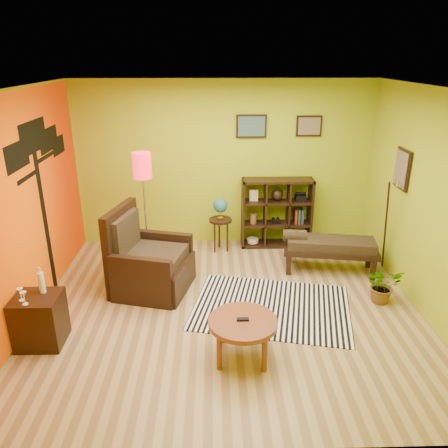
{
  "coord_description": "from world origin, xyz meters",
  "views": [
    {
      "loc": [
        -0.2,
        -5.01,
        3.15
      ],
      "look_at": [
        -0.05,
        0.38,
        1.05
      ],
      "focal_mm": 35.0,
      "sensor_mm": 36.0,
      "label": 1
    }
  ],
  "objects_px": {
    "potted_plant": "(382,289)",
    "coffee_table": "(243,325)",
    "armchair": "(148,265)",
    "floor_lamp": "(143,177)",
    "side_cabinet": "(40,320)",
    "globe_table": "(220,212)",
    "cube_shelf": "(277,213)",
    "bench": "(328,246)"
  },
  "relations": [
    {
      "from": "potted_plant",
      "to": "coffee_table",
      "type": "bearing_deg",
      "value": -150.81
    },
    {
      "from": "armchair",
      "to": "floor_lamp",
      "type": "distance_m",
      "value": 1.28
    },
    {
      "from": "coffee_table",
      "to": "armchair",
      "type": "distance_m",
      "value": 1.99
    },
    {
      "from": "side_cabinet",
      "to": "globe_table",
      "type": "height_order",
      "value": "globe_table"
    },
    {
      "from": "coffee_table",
      "to": "cube_shelf",
      "type": "bearing_deg",
      "value": 75.23
    },
    {
      "from": "armchair",
      "to": "potted_plant",
      "type": "xyz_separation_m",
      "value": [
        3.21,
        -0.45,
        -0.17
      ]
    },
    {
      "from": "cube_shelf",
      "to": "side_cabinet",
      "type": "bearing_deg",
      "value": -138.88
    },
    {
      "from": "coffee_table",
      "to": "bench",
      "type": "bearing_deg",
      "value": 54.51
    },
    {
      "from": "armchair",
      "to": "globe_table",
      "type": "relative_size",
      "value": 1.28
    },
    {
      "from": "side_cabinet",
      "to": "globe_table",
      "type": "bearing_deg",
      "value": 49.73
    },
    {
      "from": "cube_shelf",
      "to": "bench",
      "type": "xyz_separation_m",
      "value": [
        0.64,
        -1.0,
        -0.18
      ]
    },
    {
      "from": "globe_table",
      "to": "bench",
      "type": "xyz_separation_m",
      "value": [
        1.63,
        -0.8,
        -0.29
      ]
    },
    {
      "from": "armchair",
      "to": "side_cabinet",
      "type": "distance_m",
      "value": 1.64
    },
    {
      "from": "floor_lamp",
      "to": "globe_table",
      "type": "bearing_deg",
      "value": 30.91
    },
    {
      "from": "globe_table",
      "to": "potted_plant",
      "type": "height_order",
      "value": "globe_table"
    },
    {
      "from": "armchair",
      "to": "potted_plant",
      "type": "relative_size",
      "value": 2.38
    },
    {
      "from": "armchair",
      "to": "cube_shelf",
      "type": "relative_size",
      "value": 1.0
    },
    {
      "from": "floor_lamp",
      "to": "bench",
      "type": "relative_size",
      "value": 1.26
    },
    {
      "from": "side_cabinet",
      "to": "bench",
      "type": "xyz_separation_m",
      "value": [
        3.76,
        1.72,
        0.11
      ]
    },
    {
      "from": "floor_lamp",
      "to": "globe_table",
      "type": "xyz_separation_m",
      "value": [
        1.13,
        0.68,
        -0.79
      ]
    },
    {
      "from": "floor_lamp",
      "to": "bench",
      "type": "bearing_deg",
      "value": -2.43
    },
    {
      "from": "armchair",
      "to": "potted_plant",
      "type": "bearing_deg",
      "value": -8.0
    },
    {
      "from": "armchair",
      "to": "side_cabinet",
      "type": "bearing_deg",
      "value": -130.68
    },
    {
      "from": "side_cabinet",
      "to": "cube_shelf",
      "type": "height_order",
      "value": "cube_shelf"
    },
    {
      "from": "floor_lamp",
      "to": "coffee_table",
      "type": "bearing_deg",
      "value": -58.3
    },
    {
      "from": "floor_lamp",
      "to": "cube_shelf",
      "type": "distance_m",
      "value": 2.47
    },
    {
      "from": "side_cabinet",
      "to": "potted_plant",
      "type": "distance_m",
      "value": 4.36
    },
    {
      "from": "side_cabinet",
      "to": "bench",
      "type": "distance_m",
      "value": 4.13
    },
    {
      "from": "bench",
      "to": "floor_lamp",
      "type": "bearing_deg",
      "value": 177.57
    },
    {
      "from": "coffee_table",
      "to": "globe_table",
      "type": "distance_m",
      "value": 2.84
    },
    {
      "from": "globe_table",
      "to": "cube_shelf",
      "type": "bearing_deg",
      "value": 11.79
    },
    {
      "from": "potted_plant",
      "to": "globe_table",
      "type": "bearing_deg",
      "value": 141.44
    },
    {
      "from": "armchair",
      "to": "bench",
      "type": "distance_m",
      "value": 2.73
    },
    {
      "from": "coffee_table",
      "to": "potted_plant",
      "type": "height_order",
      "value": "coffee_table"
    },
    {
      "from": "globe_table",
      "to": "potted_plant",
      "type": "bearing_deg",
      "value": -38.56
    },
    {
      "from": "potted_plant",
      "to": "armchair",
      "type": "bearing_deg",
      "value": 172.0
    },
    {
      "from": "bench",
      "to": "side_cabinet",
      "type": "bearing_deg",
      "value": -155.45
    },
    {
      "from": "cube_shelf",
      "to": "globe_table",
      "type": "bearing_deg",
      "value": -168.21
    },
    {
      "from": "globe_table",
      "to": "bench",
      "type": "distance_m",
      "value": 1.84
    },
    {
      "from": "armchair",
      "to": "side_cabinet",
      "type": "xyz_separation_m",
      "value": [
        -1.07,
        -1.25,
        -0.05
      ]
    },
    {
      "from": "side_cabinet",
      "to": "floor_lamp",
      "type": "xyz_separation_m",
      "value": [
        0.99,
        1.83,
        1.19
      ]
    },
    {
      "from": "armchair",
      "to": "bench",
      "type": "height_order",
      "value": "armchair"
    }
  ]
}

